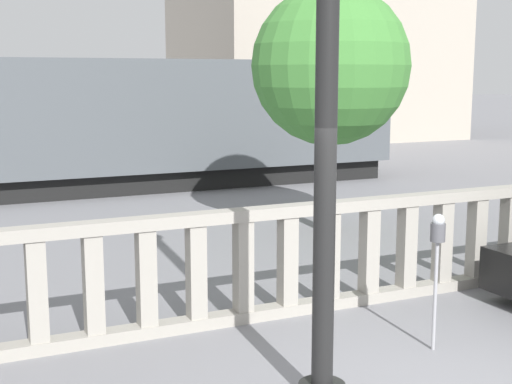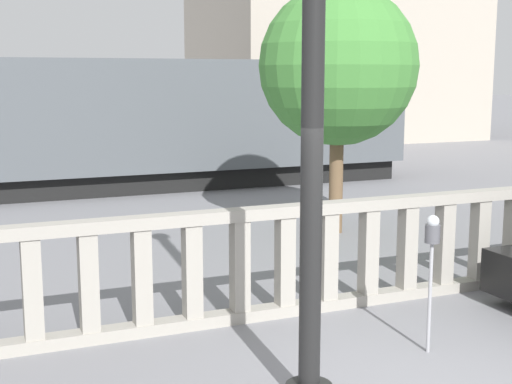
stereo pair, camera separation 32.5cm
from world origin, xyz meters
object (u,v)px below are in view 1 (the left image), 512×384
(lamppost, at_px, (326,97))
(tree_left, at_px, (331,66))
(train_near, at_px, (62,123))
(parking_meter, at_px, (437,243))

(lamppost, relative_size, tree_left, 1.22)
(lamppost, xyz_separation_m, train_near, (-0.02, 12.88, -1.00))
(lamppost, distance_m, tree_left, 7.24)
(lamppost, height_order, tree_left, lamppost)
(lamppost, bearing_deg, parking_meter, 19.81)
(tree_left, bearing_deg, train_near, 119.23)
(parking_meter, distance_m, train_near, 12.39)
(parking_meter, bearing_deg, lamppost, -160.19)
(tree_left, bearing_deg, lamppost, -120.95)
(lamppost, height_order, parking_meter, lamppost)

